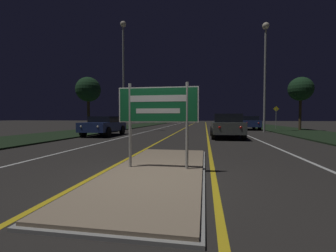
{
  "coord_description": "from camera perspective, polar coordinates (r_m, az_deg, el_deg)",
  "views": [
    {
      "loc": [
        1.12,
        -4.74,
        1.33
      ],
      "look_at": [
        0.0,
        2.06,
        1.06
      ],
      "focal_mm": 24.0,
      "sensor_mm": 36.0,
      "label": 1
    }
  ],
  "objects": [
    {
      "name": "edge_line_white_right",
      "position": [
        30.39,
        20.86,
        -0.41
      ],
      "size": [
        0.1,
        70.0,
        0.01
      ],
      "color": "silver",
      "rests_on": "ground_plane"
    },
    {
      "name": "car_receding_0",
      "position": [
        14.89,
        14.63,
        0.18
      ],
      "size": [
        1.97,
        4.37,
        1.54
      ],
      "color": "#4C514C",
      "rests_on": "ground_plane"
    },
    {
      "name": "warning_sign",
      "position": [
        26.8,
        25.75,
        2.49
      ],
      "size": [
        0.6,
        0.06,
        2.45
      ],
      "color": "#9E9E99",
      "rests_on": "verge_right"
    },
    {
      "name": "lane_line_white_right",
      "position": [
        29.93,
        15.23,
        -0.38
      ],
      "size": [
        0.12,
        70.0,
        0.01
      ],
      "color": "silver",
      "rests_on": "ground_plane"
    },
    {
      "name": "streetlight_right_near",
      "position": [
        22.31,
        23.47,
        15.6
      ],
      "size": [
        0.6,
        0.6,
        9.62
      ],
      "color": "#9E9E99",
      "rests_on": "ground_plane"
    },
    {
      "name": "car_receding_1",
      "position": [
        25.57,
        19.77,
        0.87
      ],
      "size": [
        1.9,
        4.44,
        1.44
      ],
      "color": "navy",
      "rests_on": "ground_plane"
    },
    {
      "name": "centre_line_yellow_left",
      "position": [
        29.87,
        4.64,
        -0.32
      ],
      "size": [
        0.12,
        70.0,
        0.01
      ],
      "color": "gold",
      "rests_on": "ground_plane"
    },
    {
      "name": "car_receding_2",
      "position": [
        39.24,
        15.96,
        1.31
      ],
      "size": [
        1.85,
        4.15,
        1.46
      ],
      "color": "#B7B7BC",
      "rests_on": "ground_plane"
    },
    {
      "name": "car_approaching_0",
      "position": [
        16.9,
        -15.88,
        0.2
      ],
      "size": [
        1.99,
        4.24,
        1.39
      ],
      "color": "navy",
      "rests_on": "ground_plane"
    },
    {
      "name": "streetlight_left_near",
      "position": [
        22.42,
        -11.26,
        16.03
      ],
      "size": [
        0.55,
        0.55,
        10.33
      ],
      "color": "#9E9E99",
      "rests_on": "ground_plane"
    },
    {
      "name": "median_island",
      "position": [
        5.57,
        -2.55,
        -11.13
      ],
      "size": [
        2.26,
        6.2,
        0.1
      ],
      "color": "#999993",
      "rests_on": "ground_plane"
    },
    {
      "name": "lane_line_white_left",
      "position": [
        30.24,
        -0.81,
        -0.28
      ],
      "size": [
        0.12,
        70.0,
        0.01
      ],
      "color": "silver",
      "rests_on": "ground_plane"
    },
    {
      "name": "roadside_palm_left",
      "position": [
        21.19,
        -19.61,
        8.65
      ],
      "size": [
        2.16,
        2.16,
        4.78
      ],
      "color": "#4C3823",
      "rests_on": "verge_left"
    },
    {
      "name": "verge_right",
      "position": [
        26.16,
        28.01,
        -0.85
      ],
      "size": [
        5.0,
        100.0,
        0.08
      ],
      "color": "black",
      "rests_on": "ground_plane"
    },
    {
      "name": "ground_plane",
      "position": [
        5.05,
        -3.89,
        -13.02
      ],
      "size": [
        160.0,
        160.0,
        0.0
      ],
      "primitive_type": "plane",
      "color": "#282623"
    },
    {
      "name": "edge_line_white_left",
      "position": [
        30.91,
        -6.29,
        -0.24
      ],
      "size": [
        0.1,
        70.0,
        0.01
      ],
      "color": "silver",
      "rests_on": "ground_plane"
    },
    {
      "name": "roadside_palm_right",
      "position": [
        25.77,
        30.64,
        8.03
      ],
      "size": [
        2.31,
        2.31,
        5.18
      ],
      "color": "#4C3823",
      "rests_on": "verge_right"
    },
    {
      "name": "centre_line_yellow_right",
      "position": [
        29.77,
        9.7,
        -0.35
      ],
      "size": [
        0.12,
        70.0,
        0.01
      ],
      "color": "gold",
      "rests_on": "ground_plane"
    },
    {
      "name": "highway_sign",
      "position": [
        5.42,
        -2.59,
        4.43
      ],
      "size": [
        1.95,
        0.07,
        2.05
      ],
      "color": "#9E9E99",
      "rests_on": "median_island"
    },
    {
      "name": "verge_left",
      "position": [
        26.95,
        -13.88,
        -0.58
      ],
      "size": [
        5.0,
        100.0,
        0.08
      ],
      "color": "black",
      "rests_on": "ground_plane"
    },
    {
      "name": "car_receding_3",
      "position": [
        50.24,
        14.9,
        1.51
      ],
      "size": [
        1.94,
        4.8,
        1.46
      ],
      "color": "maroon",
      "rests_on": "ground_plane"
    }
  ]
}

